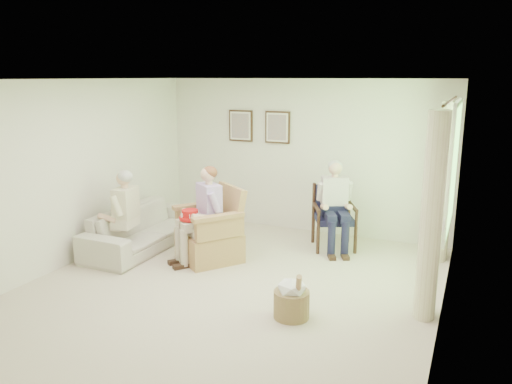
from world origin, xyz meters
TOP-DOWN VIEW (x-y plane):
  - floor at (0.00, 0.00)m, footprint 5.50×5.50m
  - back_wall at (0.00, 2.75)m, footprint 5.00×0.04m
  - front_wall at (0.00, -2.75)m, footprint 5.00×0.04m
  - left_wall at (-2.50, 0.00)m, footprint 0.04×5.50m
  - right_wall at (2.50, 0.00)m, footprint 0.04×5.50m
  - ceiling at (0.00, 0.00)m, footprint 5.00×5.50m
  - window at (2.46, 1.20)m, footprint 0.13×2.50m
  - curtain_left at (2.33, 0.22)m, footprint 0.34×0.34m
  - curtain_right at (2.33, 2.18)m, footprint 0.34×0.34m
  - framed_print_left at (-1.15, 2.71)m, footprint 0.45×0.05m
  - framed_print_right at (-0.45, 2.71)m, footprint 0.45×0.05m
  - wicker_armchair at (-0.75, 0.83)m, footprint 0.84×0.84m
  - wood_armchair at (0.78, 2.12)m, footprint 0.62×0.59m
  - sofa at (-1.95, 0.85)m, footprint 2.17×0.85m
  - person_wicker at (-0.75, 0.69)m, footprint 0.40×0.62m
  - person_dark at (0.78, 1.97)m, footprint 0.40×0.63m
  - person_sofa at (-1.95, 0.35)m, footprint 0.42×0.63m
  - red_hat at (-0.90, 0.54)m, footprint 0.30×0.30m
  - hatbox at (0.98, -0.42)m, footprint 0.42×0.42m

SIDE VIEW (x-z plane):
  - floor at x=0.00m, z-range 0.00..0.00m
  - hatbox at x=0.98m, z-range -0.07..0.53m
  - sofa at x=-1.95m, z-range 0.00..0.63m
  - wicker_armchair at x=-0.75m, z-range -0.20..0.88m
  - wood_armchair at x=0.78m, z-range 0.05..1.01m
  - red_hat at x=-0.90m, z-range 0.65..0.79m
  - person_sofa at x=-1.95m, z-range 0.09..1.38m
  - person_dark at x=0.78m, z-range 0.12..1.48m
  - person_wicker at x=-0.75m, z-range 0.12..1.49m
  - curtain_left at x=2.33m, z-range 0.00..2.30m
  - curtain_right at x=2.33m, z-range 0.00..2.30m
  - back_wall at x=0.00m, z-range 0.00..2.60m
  - front_wall at x=0.00m, z-range 0.00..2.60m
  - left_wall at x=-2.50m, z-range 0.00..2.60m
  - right_wall at x=2.50m, z-range 0.00..2.60m
  - window at x=2.46m, z-range 0.77..2.40m
  - framed_print_left at x=-1.15m, z-range 1.51..2.06m
  - framed_print_right at x=-0.45m, z-range 1.51..2.06m
  - ceiling at x=0.00m, z-range 2.59..2.61m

